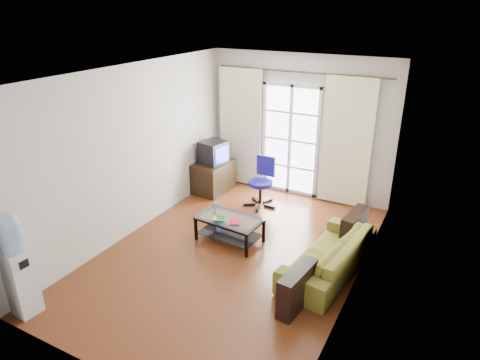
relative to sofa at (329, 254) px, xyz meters
The scene contains 20 objects.
floor 1.44m from the sofa, behind, with size 5.20×5.20×0.00m, color brown.
ceiling 2.81m from the sofa, behind, with size 5.20×5.20×0.00m, color white.
wall_back 2.95m from the sofa, 120.57° to the left, with size 3.60×0.02×2.70m, color beige.
wall_front 3.34m from the sofa, 116.27° to the right, with size 3.60×0.02×2.70m, color beige.
wall_left 3.38m from the sofa, behind, with size 0.02×5.20×2.70m, color beige.
wall_right 1.17m from the sofa, 30.09° to the right, with size 0.02×5.20×2.70m, color beige.
french_door 2.90m from the sofa, 123.81° to the left, with size 1.16×0.06×2.15m.
curtain_rod 3.40m from the sofa, 121.66° to the left, with size 0.04×0.04×3.30m, color #4C3F2D.
curtain_left 3.56m from the sofa, 139.14° to the left, with size 0.90×0.07×2.35m, color #ECEDBE.
curtain_right 2.47m from the sofa, 101.28° to the left, with size 0.90×0.07×2.35m, color #ECEDBE.
radiator 2.35m from the sofa, 104.78° to the left, with size 0.64×0.12×0.64m, color gray.
sofa is the anchor object (origin of this frame).
coffee_table 1.64m from the sofa, behind, with size 1.05×0.65×0.41m.
bowl 1.74m from the sofa, behind, with size 0.25×0.25×0.05m, color #338B32.
book 1.58m from the sofa, behind, with size 0.24×0.27×0.02m, color #A93C14.
remote 1.49m from the sofa, behind, with size 0.16×0.05×0.02m, color black.
tv_stand 3.32m from the sofa, 150.39° to the left, with size 0.56×0.83×0.61m, color black.
crt_tv 3.36m from the sofa, 150.55° to the left, with size 0.54×0.55×0.43m.
task_chair 2.31m from the sofa, 139.80° to the left, with size 0.66×0.66×0.92m.
water_cooler 3.98m from the sofa, 139.25° to the right, with size 0.31×0.30×1.37m.
Camera 1 is at (2.70, -4.86, 3.54)m, focal length 32.00 mm.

